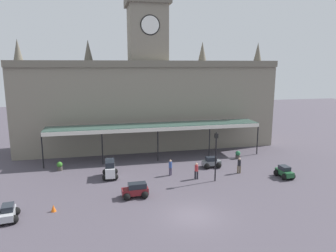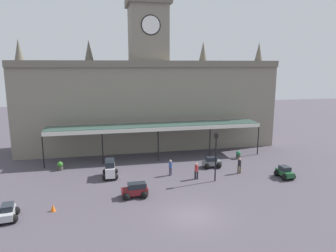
{
  "view_description": "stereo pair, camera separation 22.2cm",
  "coord_description": "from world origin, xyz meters",
  "px_view_note": "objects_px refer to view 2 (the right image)",
  "views": [
    {
      "loc": [
        -6.6,
        -21.15,
        11.27
      ],
      "look_at": [
        0.0,
        8.67,
        5.27
      ],
      "focal_mm": 33.75,
      "sensor_mm": 36.0,
      "label": 1
    },
    {
      "loc": [
        -6.38,
        -21.19,
        11.27
      ],
      "look_at": [
        0.0,
        8.67,
        5.27
      ],
      "focal_mm": 33.75,
      "sensor_mm": 36.0,
      "label": 2
    }
  ],
  "objects_px": {
    "pedestrian_crossing_forecourt": "(239,165)",
    "victorian_lamppost": "(216,151)",
    "car_silver_sedan": "(8,213)",
    "car_green_sedan": "(285,173)",
    "pedestrian_beside_cars": "(170,167)",
    "pedestrian_near_entrance": "(196,170)",
    "traffic_cone": "(53,208)",
    "car_white_van": "(110,170)",
    "car_grey_sedan": "(212,163)",
    "planter_forecourt_centre": "(60,166)",
    "car_maroon_estate": "(135,191)",
    "planter_by_canopy": "(238,155)"
  },
  "relations": [
    {
      "from": "traffic_cone",
      "to": "planter_forecourt_centre",
      "type": "relative_size",
      "value": 0.57
    },
    {
      "from": "car_white_van",
      "to": "car_green_sedan",
      "type": "bearing_deg",
      "value": -12.5
    },
    {
      "from": "car_silver_sedan",
      "to": "car_green_sedan",
      "type": "relative_size",
      "value": 1.03
    },
    {
      "from": "car_green_sedan",
      "to": "car_white_van",
      "type": "relative_size",
      "value": 0.86
    },
    {
      "from": "victorian_lamppost",
      "to": "car_green_sedan",
      "type": "bearing_deg",
      "value": -4.6
    },
    {
      "from": "car_silver_sedan",
      "to": "planter_forecourt_centre",
      "type": "xyz_separation_m",
      "value": [
        2.43,
        10.79,
        -0.01
      ]
    },
    {
      "from": "car_grey_sedan",
      "to": "pedestrian_near_entrance",
      "type": "relative_size",
      "value": 1.24
    },
    {
      "from": "car_green_sedan",
      "to": "pedestrian_near_entrance",
      "type": "distance_m",
      "value": 8.96
    },
    {
      "from": "pedestrian_beside_cars",
      "to": "pedestrian_near_entrance",
      "type": "relative_size",
      "value": 1.0
    },
    {
      "from": "pedestrian_beside_cars",
      "to": "planter_forecourt_centre",
      "type": "xyz_separation_m",
      "value": [
        -11.3,
        4.05,
        -0.42
      ]
    },
    {
      "from": "pedestrian_beside_cars",
      "to": "pedestrian_near_entrance",
      "type": "bearing_deg",
      "value": -34.53
    },
    {
      "from": "pedestrian_beside_cars",
      "to": "pedestrian_crossing_forecourt",
      "type": "bearing_deg",
      "value": -7.22
    },
    {
      "from": "car_silver_sedan",
      "to": "traffic_cone",
      "type": "bearing_deg",
      "value": 14.0
    },
    {
      "from": "car_grey_sedan",
      "to": "car_white_van",
      "type": "height_order",
      "value": "car_white_van"
    },
    {
      "from": "pedestrian_near_entrance",
      "to": "planter_by_canopy",
      "type": "xyz_separation_m",
      "value": [
        7.02,
        5.55,
        -0.42
      ]
    },
    {
      "from": "victorian_lamppost",
      "to": "planter_forecourt_centre",
      "type": "xyz_separation_m",
      "value": [
        -15.22,
        6.56,
        -2.56
      ]
    },
    {
      "from": "car_grey_sedan",
      "to": "victorian_lamppost",
      "type": "bearing_deg",
      "value": -105.15
    },
    {
      "from": "car_silver_sedan",
      "to": "pedestrian_crossing_forecourt",
      "type": "relative_size",
      "value": 1.28
    },
    {
      "from": "pedestrian_near_entrance",
      "to": "traffic_cone",
      "type": "distance_m",
      "value": 13.73
    },
    {
      "from": "pedestrian_beside_cars",
      "to": "pedestrian_near_entrance",
      "type": "height_order",
      "value": "same"
    },
    {
      "from": "car_maroon_estate",
      "to": "pedestrian_beside_cars",
      "type": "distance_m",
      "value": 6.27
    },
    {
      "from": "car_white_van",
      "to": "car_silver_sedan",
      "type": "bearing_deg",
      "value": -135.72
    },
    {
      "from": "pedestrian_beside_cars",
      "to": "car_white_van",
      "type": "bearing_deg",
      "value": 173.2
    },
    {
      "from": "car_white_van",
      "to": "pedestrian_near_entrance",
      "type": "height_order",
      "value": "car_white_van"
    },
    {
      "from": "car_silver_sedan",
      "to": "car_green_sedan",
      "type": "xyz_separation_m",
      "value": [
        24.84,
        3.65,
        0.0
      ]
    },
    {
      "from": "pedestrian_near_entrance",
      "to": "pedestrian_beside_cars",
      "type": "bearing_deg",
      "value": 145.47
    },
    {
      "from": "pedestrian_crossing_forecourt",
      "to": "victorian_lamppost",
      "type": "relative_size",
      "value": 0.34
    },
    {
      "from": "car_white_van",
      "to": "pedestrian_beside_cars",
      "type": "height_order",
      "value": "car_white_van"
    },
    {
      "from": "car_maroon_estate",
      "to": "car_grey_sedan",
      "type": "relative_size",
      "value": 1.1
    },
    {
      "from": "car_green_sedan",
      "to": "traffic_cone",
      "type": "bearing_deg",
      "value": -172.44
    },
    {
      "from": "traffic_cone",
      "to": "car_green_sedan",
      "type": "bearing_deg",
      "value": 7.56
    },
    {
      "from": "car_maroon_estate",
      "to": "planter_forecourt_centre",
      "type": "relative_size",
      "value": 2.37
    },
    {
      "from": "victorian_lamppost",
      "to": "pedestrian_beside_cars",
      "type": "bearing_deg",
      "value": 147.34
    },
    {
      "from": "planter_forecourt_centre",
      "to": "pedestrian_crossing_forecourt",
      "type": "bearing_deg",
      "value": -15.02
    },
    {
      "from": "car_maroon_estate",
      "to": "planter_forecourt_centre",
      "type": "bearing_deg",
      "value": 129.32
    },
    {
      "from": "car_grey_sedan",
      "to": "car_green_sedan",
      "type": "bearing_deg",
      "value": -37.07
    },
    {
      "from": "victorian_lamppost",
      "to": "planter_by_canopy",
      "type": "distance_m",
      "value": 8.81
    },
    {
      "from": "pedestrian_near_entrance",
      "to": "planter_by_canopy",
      "type": "relative_size",
      "value": 1.74
    },
    {
      "from": "car_silver_sedan",
      "to": "pedestrian_near_entrance",
      "type": "bearing_deg",
      "value": 17.86
    },
    {
      "from": "car_grey_sedan",
      "to": "traffic_cone",
      "type": "distance_m",
      "value": 17.41
    },
    {
      "from": "car_white_van",
      "to": "planter_by_canopy",
      "type": "distance_m",
      "value": 15.73
    },
    {
      "from": "car_green_sedan",
      "to": "car_white_van",
      "type": "bearing_deg",
      "value": 167.5
    },
    {
      "from": "pedestrian_near_entrance",
      "to": "victorian_lamppost",
      "type": "height_order",
      "value": "victorian_lamppost"
    },
    {
      "from": "car_maroon_estate",
      "to": "car_grey_sedan",
      "type": "height_order",
      "value": "car_maroon_estate"
    },
    {
      "from": "pedestrian_crossing_forecourt",
      "to": "planter_forecourt_centre",
      "type": "relative_size",
      "value": 1.74
    },
    {
      "from": "victorian_lamppost",
      "to": "car_silver_sedan",
      "type": "bearing_deg",
      "value": -166.53
    },
    {
      "from": "car_silver_sedan",
      "to": "traffic_cone",
      "type": "distance_m",
      "value": 3.13
    },
    {
      "from": "car_white_van",
      "to": "victorian_lamppost",
      "type": "height_order",
      "value": "victorian_lamppost"
    },
    {
      "from": "car_silver_sedan",
      "to": "car_maroon_estate",
      "type": "relative_size",
      "value": 0.94
    },
    {
      "from": "victorian_lamppost",
      "to": "planter_forecourt_centre",
      "type": "distance_m",
      "value": 16.77
    }
  ]
}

